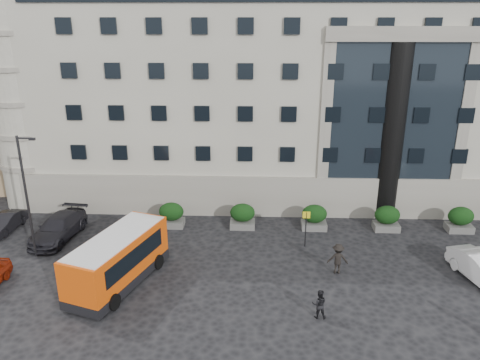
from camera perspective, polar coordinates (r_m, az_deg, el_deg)
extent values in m
plane|color=black|center=(27.68, -2.79, -12.68)|extent=(120.00, 120.00, 0.00)
cube|color=#A09C8D|center=(45.82, 7.09, 12.24)|extent=(44.00, 24.00, 18.00)
cylinder|color=black|center=(35.96, 18.01, 5.35)|extent=(1.80, 1.80, 13.00)
cube|color=brown|center=(68.01, -24.09, 14.82)|extent=(13.00, 13.00, 22.00)
cube|color=#51514F|center=(34.88, -8.30, -5.21)|extent=(1.80, 1.20, 0.50)
ellipsoid|color=black|center=(34.51, -8.37, -3.82)|extent=(1.80, 1.26, 1.34)
cube|color=#51514F|center=(34.34, 0.31, -5.41)|extent=(1.80, 1.20, 0.50)
ellipsoid|color=black|center=(33.96, 0.31, -4.00)|extent=(1.80, 1.26, 1.34)
cube|color=#51514F|center=(34.58, 8.99, -5.48)|extent=(1.80, 1.20, 0.50)
ellipsoid|color=black|center=(34.21, 9.07, -4.08)|extent=(1.80, 1.26, 1.34)
cube|color=#51514F|center=(35.59, 17.37, -5.43)|extent=(1.80, 1.20, 0.50)
ellipsoid|color=black|center=(35.22, 17.52, -4.08)|extent=(1.80, 1.26, 1.34)
cube|color=#51514F|center=(37.30, 25.13, -5.29)|extent=(1.80, 1.20, 0.50)
ellipsoid|color=black|center=(36.95, 25.33, -3.99)|extent=(1.80, 1.26, 1.34)
cylinder|color=#262628|center=(31.78, -24.54, -2.07)|extent=(0.16, 0.16, 8.00)
cylinder|color=#262628|center=(30.48, -24.80, 4.66)|extent=(0.90, 0.12, 0.12)
cube|color=black|center=(30.29, -24.02, 4.58)|extent=(0.35, 0.18, 0.14)
cylinder|color=#262628|center=(31.54, 8.01, -5.99)|extent=(0.08, 0.08, 2.50)
cube|color=yellow|center=(31.10, 8.10, -4.24)|extent=(0.50, 0.06, 0.45)
cube|color=#E24C0A|center=(27.84, -14.70, -9.01)|extent=(4.59, 7.50, 2.39)
cube|color=black|center=(28.47, -14.47, -11.30)|extent=(4.64, 7.55, 0.55)
cube|color=black|center=(27.73, -14.74, -8.59)|extent=(4.15, 6.04, 1.06)
cube|color=silver|center=(27.32, -14.90, -6.90)|extent=(4.36, 7.12, 0.18)
cylinder|color=black|center=(27.66, -19.33, -12.83)|extent=(0.56, 0.94, 0.90)
cylinder|color=black|center=(26.31, -15.12, -14.16)|extent=(0.56, 0.94, 0.90)
cylinder|color=black|center=(30.69, -13.92, -8.85)|extent=(0.56, 0.94, 0.90)
cylinder|color=black|center=(29.48, -9.96, -9.79)|extent=(0.56, 0.94, 0.90)
cube|color=maroon|center=(41.42, -17.87, -0.01)|extent=(2.56, 3.74, 2.47)
cube|color=maroon|center=(39.39, -19.32, -1.80)|extent=(2.30, 1.76, 1.68)
cube|color=black|center=(38.70, -19.82, -1.69)|extent=(1.88, 0.28, 0.79)
cylinder|color=black|center=(40.21, -20.54, -2.62)|extent=(0.33, 0.85, 0.83)
cylinder|color=black|center=(39.27, -17.72, -2.81)|extent=(0.33, 0.85, 0.83)
cylinder|color=black|center=(42.91, -18.61, -1.00)|extent=(0.33, 0.85, 0.83)
cylinder|color=black|center=(42.03, -15.93, -1.15)|extent=(0.33, 0.85, 0.83)
imported|color=black|center=(37.66, -26.65, -4.67)|extent=(1.59, 3.90, 1.26)
imported|color=black|center=(34.90, -21.25, -5.44)|extent=(2.85, 5.67, 1.58)
imported|color=black|center=(45.55, -21.57, 0.26)|extent=(3.17, 5.61, 1.48)
imported|color=black|center=(25.02, 9.63, -14.68)|extent=(0.79, 0.62, 1.59)
imported|color=black|center=(28.95, 11.83, -9.37)|extent=(1.26, 0.76, 1.91)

